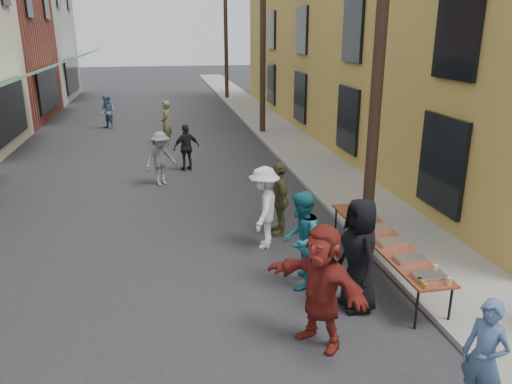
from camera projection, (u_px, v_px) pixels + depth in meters
name	position (u px, v px, depth m)	size (l,w,h in m)	color
ground	(190.00, 323.00, 8.11)	(120.00, 120.00, 0.00)	#28282B
sidewalk	(277.00, 132.00, 22.99)	(2.20, 60.00, 0.10)	gray
building_ochre	(421.00, 18.00, 21.62)	(10.00, 28.00, 10.00)	gold
utility_pole_near	(381.00, 32.00, 10.28)	(0.26, 0.26, 9.00)	#2D2116
utility_pole_mid	(263.00, 30.00, 21.48)	(0.26, 0.26, 9.00)	#2D2116
utility_pole_far	(226.00, 30.00, 32.67)	(0.26, 0.26, 9.00)	#2D2116
serving_table	(384.00, 240.00, 9.54)	(0.70, 4.00, 0.75)	brown
catering_tray_sausage	(429.00, 276.00, 7.98)	(0.50, 0.33, 0.08)	maroon
catering_tray_foil_b	(410.00, 259.00, 8.59)	(0.50, 0.33, 0.08)	#B2B2B7
catering_tray_buns	(392.00, 242.00, 9.24)	(0.50, 0.33, 0.08)	tan
catering_tray_foil_d	(376.00, 228.00, 9.89)	(0.50, 0.33, 0.08)	#B2B2B7
catering_tray_buns_end	(362.00, 216.00, 10.55)	(0.50, 0.33, 0.08)	tan
condiment_jar_a	(426.00, 286.00, 7.66)	(0.07, 0.07, 0.08)	#A57F26
condiment_jar_b	(423.00, 283.00, 7.75)	(0.07, 0.07, 0.08)	#A57F26
condiment_jar_c	(419.00, 280.00, 7.85)	(0.07, 0.07, 0.08)	#A57F26
cup_stack	(449.00, 281.00, 7.78)	(0.08, 0.08, 0.12)	tan
guest_front_a	(359.00, 255.00, 8.28)	(0.96, 0.62, 1.96)	black
guest_front_b	(485.00, 358.00, 6.02)	(0.56, 0.37, 1.54)	#456187
guest_front_c	(301.00, 240.00, 9.04)	(0.89, 0.69, 1.82)	teal
guest_front_d	(264.00, 208.00, 10.72)	(1.16, 0.67, 1.80)	white
guest_front_e	(279.00, 199.00, 11.42)	(1.00, 0.42, 1.71)	brown
guest_queue_back	(321.00, 286.00, 7.32)	(1.79, 0.57, 1.93)	maroon
passerby_left	(160.00, 159.00, 15.07)	(1.06, 0.61, 1.65)	slate
passerby_mid	(187.00, 148.00, 16.66)	(0.91, 0.38, 1.56)	black
passerby_right	(166.00, 123.00, 20.36)	(0.66, 0.43, 1.80)	olive
passerby_far	(108.00, 112.00, 23.61)	(0.78, 0.61, 1.60)	#51749C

